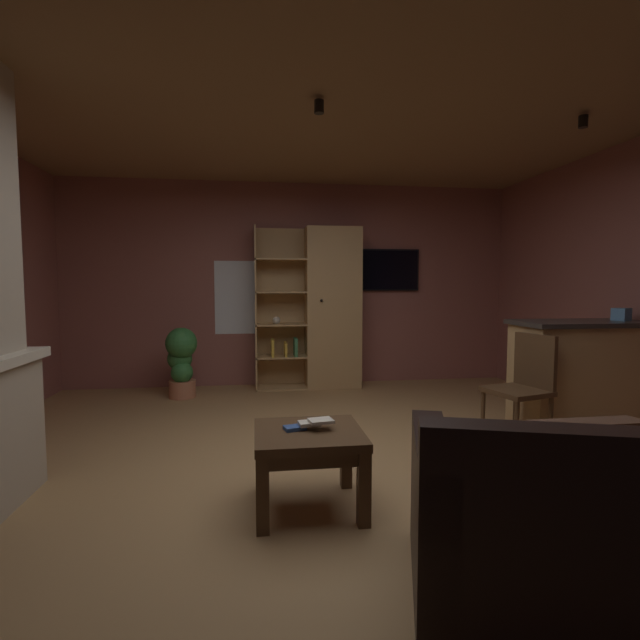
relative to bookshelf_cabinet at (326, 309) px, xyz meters
name	(u,v)px	position (x,y,z in m)	size (l,w,h in m)	color
floor	(328,473)	(-0.41, -2.76, -1.02)	(5.83, 6.00, 0.02)	#A37A4C
wall_back	(293,285)	(-0.41, 0.27, 0.31)	(5.95, 0.06, 2.65)	#8E544C
ceiling	(328,84)	(-0.41, -2.76, 1.65)	(5.83, 6.00, 0.02)	#8E6B47
window_pane_back	(240,298)	(-1.09, 0.24, 0.14)	(0.66, 0.01, 0.95)	white
bookshelf_cabinet	(326,309)	(0.00, 0.00, 0.00)	(1.34, 0.41, 2.05)	tan
kitchen_bar_counter	(592,377)	(2.06, -2.21, -0.50)	(1.39, 0.59, 1.01)	tan
tissue_box	(621,314)	(2.30, -2.23, 0.05)	(0.12, 0.12, 0.11)	#598CBF
leather_couch	(608,538)	(0.50, -4.31, -0.71)	(1.72, 1.27, 0.84)	black
coffee_table	(309,446)	(-0.60, -3.27, -0.64)	(0.63, 0.58, 0.47)	#4C331E
table_book_0	(295,428)	(-0.68, -3.25, -0.53)	(0.12, 0.08, 0.02)	#2D4C8C
table_book_1	(309,423)	(-0.59, -3.24, -0.51)	(0.12, 0.09, 0.02)	beige
table_book_2	(321,421)	(-0.53, -3.26, -0.49)	(0.14, 0.11, 0.02)	beige
dining_chair	(524,382)	(1.27, -2.44, -0.48)	(0.52, 0.52, 0.92)	#4C331E
potted_floor_plant	(181,359)	(-1.77, -0.36, -0.56)	(0.36, 0.38, 0.83)	#B77051
wall_mounted_tv	(383,270)	(0.81, 0.21, 0.51)	(0.99, 0.06, 0.56)	black
track_light_spot_0	(4,93)	(-2.52, -2.52, 1.57)	(0.07, 0.07, 0.09)	black
track_light_spot_1	(319,107)	(-0.44, -2.57, 1.57)	(0.07, 0.07, 0.09)	black
track_light_spot_2	(583,122)	(1.62, -2.56, 1.57)	(0.07, 0.07, 0.09)	black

